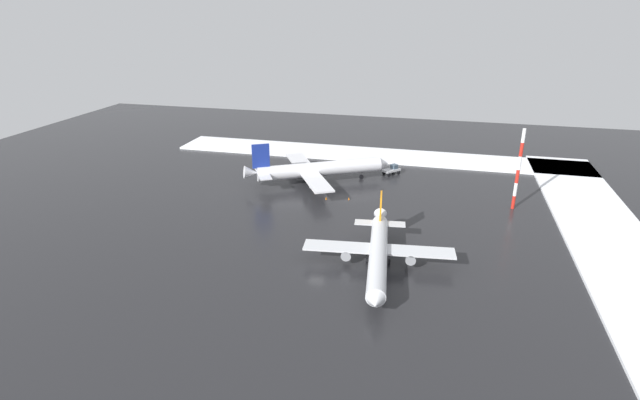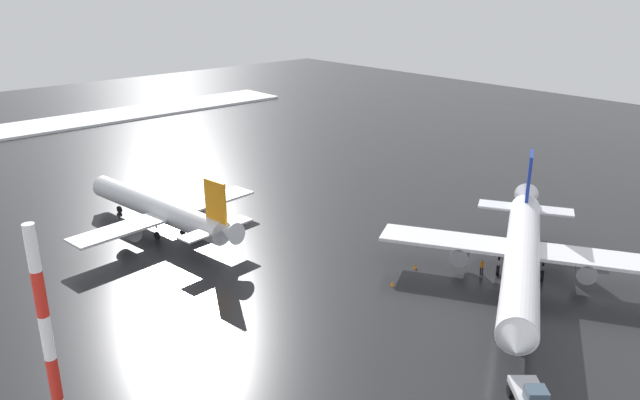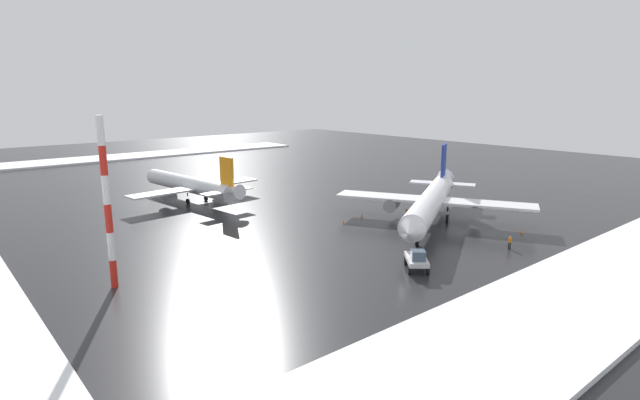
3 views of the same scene
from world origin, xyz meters
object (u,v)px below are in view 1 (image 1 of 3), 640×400
at_px(antenna_mast, 518,170).
at_px(traffic_cone_mid_line, 326,198).
at_px(ground_crew_mid_apron, 337,163).
at_px(airplane_distant_tail, 378,253).
at_px(traffic_cone_wingtip_side, 349,198).
at_px(ground_crew_near_tug, 314,185).
at_px(airplane_far_rear, 317,169).
at_px(pushback_tug, 392,169).
at_px(traffic_cone_near_nose, 306,166).

bearing_deg(antenna_mast, traffic_cone_mid_line, 96.52).
distance_m(ground_crew_mid_apron, antenna_mast, 47.54).
height_order(airplane_distant_tail, ground_crew_mid_apron, airplane_distant_tail).
bearing_deg(traffic_cone_wingtip_side, ground_crew_near_tug, 63.45).
bearing_deg(traffic_cone_wingtip_side, airplane_far_rear, 47.85).
relative_size(pushback_tug, traffic_cone_near_nose, 8.89).
relative_size(airplane_distant_tail, pushback_tug, 6.24).
bearing_deg(traffic_cone_wingtip_side, traffic_cone_mid_line, 102.36).
height_order(airplane_far_rear, pushback_tug, airplane_far_rear).
relative_size(airplane_far_rear, traffic_cone_mid_line, 60.08).
relative_size(airplane_far_rear, airplane_distant_tail, 1.08).
distance_m(pushback_tug, traffic_cone_near_nose, 23.07).
xyz_separation_m(traffic_cone_mid_line, traffic_cone_wingtip_side, (1.09, -4.97, 0.00)).
bearing_deg(ground_crew_near_tug, ground_crew_mid_apron, -143.06).
xyz_separation_m(ground_crew_mid_apron, antenna_mast, (-19.34, -42.73, 7.74)).
relative_size(traffic_cone_near_nose, traffic_cone_wingtip_side, 1.00).
distance_m(traffic_cone_mid_line, traffic_cone_wingtip_side, 5.08).
height_order(ground_crew_mid_apron, traffic_cone_near_nose, ground_crew_mid_apron).
xyz_separation_m(airplane_distant_tail, traffic_cone_near_nose, (49.73, 26.26, -2.72)).
xyz_separation_m(ground_crew_near_tug, ground_crew_mid_apron, (18.22, -1.46, 0.00)).
bearing_deg(ground_crew_mid_apron, traffic_cone_wingtip_side, -119.38).
height_order(airplane_distant_tail, traffic_cone_near_nose, airplane_distant_tail).
bearing_deg(traffic_cone_mid_line, ground_crew_near_tug, 36.67).
distance_m(airplane_distant_tail, pushback_tug, 49.85).
xyz_separation_m(ground_crew_near_tug, antenna_mast, (-1.12, -44.19, 7.74)).
height_order(ground_crew_mid_apron, antenna_mast, antenna_mast).
height_order(airplane_distant_tail, traffic_cone_mid_line, airplane_distant_tail).
height_order(ground_crew_near_tug, traffic_cone_mid_line, ground_crew_near_tug).
bearing_deg(pushback_tug, ground_crew_mid_apron, 121.99).
distance_m(airplane_distant_tail, antenna_mast, 41.48).
bearing_deg(traffic_cone_mid_line, pushback_tug, -30.08).
distance_m(ground_crew_mid_apron, traffic_cone_wingtip_side, 24.11).
bearing_deg(pushback_tug, ground_crew_near_tug, 175.23).
bearing_deg(ground_crew_near_tug, traffic_cone_wingtip_side, 104.95).
distance_m(airplane_far_rear, traffic_cone_mid_line, 11.46).
bearing_deg(ground_crew_mid_apron, traffic_cone_mid_line, -131.50).
distance_m(pushback_tug, ground_crew_near_tug, 22.72).
relative_size(pushback_tug, traffic_cone_wingtip_side, 8.89).
xyz_separation_m(traffic_cone_near_nose, traffic_cone_mid_line, (-21.27, -10.74, 0.00)).
distance_m(airplane_far_rear, antenna_mast, 45.32).
relative_size(pushback_tug, traffic_cone_mid_line, 8.89).
bearing_deg(traffic_cone_mid_line, ground_crew_mid_apron, 6.62).
height_order(airplane_distant_tail, antenna_mast, antenna_mast).
bearing_deg(ground_crew_near_tug, traffic_cone_mid_line, 78.17).
xyz_separation_m(ground_crew_mid_apron, traffic_cone_wingtip_side, (-22.82, -7.74, -0.70)).
xyz_separation_m(pushback_tug, ground_crew_near_tug, (-15.57, 16.54, -0.31)).
distance_m(airplane_far_rear, ground_crew_mid_apron, 14.39).
bearing_deg(ground_crew_mid_apron, ground_crew_near_tug, -142.69).
bearing_deg(traffic_cone_near_nose, ground_crew_mid_apron, -71.71).
distance_m(pushback_tug, traffic_cone_wingtip_side, 21.49).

